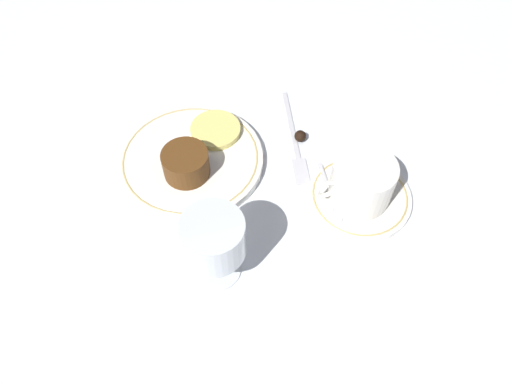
{
  "coord_description": "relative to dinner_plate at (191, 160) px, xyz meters",
  "views": [
    {
      "loc": [
        0.05,
        0.47,
        0.6
      ],
      "look_at": [
        -0.06,
        0.09,
        0.04
      ],
      "focal_mm": 35.0,
      "sensor_mm": 36.0,
      "label": 1
    }
  ],
  "objects": [
    {
      "name": "wine_glass",
      "position": [
        0.01,
        0.19,
        0.07
      ],
      "size": [
        0.08,
        0.08,
        0.11
      ],
      "color": "silver",
      "rests_on": "ground_plane"
    },
    {
      "name": "ground_plane",
      "position": [
        -0.01,
        0.02,
        -0.01
      ],
      "size": [
        3.0,
        3.0,
        0.0
      ],
      "primitive_type": "plane",
      "color": "white"
    },
    {
      "name": "coffee_cup",
      "position": [
        -0.22,
        0.14,
        0.04
      ],
      "size": [
        0.12,
        0.09,
        0.07
      ],
      "color": "white",
      "rests_on": "saucer"
    },
    {
      "name": "dessert_cake",
      "position": [
        0.01,
        0.03,
        0.03
      ],
      "size": [
        0.07,
        0.07,
        0.04
      ],
      "color": "#563314",
      "rests_on": "dinner_plate"
    },
    {
      "name": "chocolate_truffle",
      "position": [
        -0.18,
        0.0,
        0.0
      ],
      "size": [
        0.02,
        0.02,
        0.02
      ],
      "color": "black",
      "rests_on": "ground_plane"
    },
    {
      "name": "spoon",
      "position": [
        -0.18,
        0.13,
        0.0
      ],
      "size": [
        0.02,
        0.11,
        0.0
      ],
      "color": "silver",
      "rests_on": "saucer"
    },
    {
      "name": "saucer",
      "position": [
        -0.22,
        0.14,
        -0.0
      ],
      "size": [
        0.15,
        0.15,
        0.01
      ],
      "color": "white",
      "rests_on": "ground_plane"
    },
    {
      "name": "dinner_plate",
      "position": [
        0.0,
        0.0,
        0.0
      ],
      "size": [
        0.22,
        0.22,
        0.01
      ],
      "color": "white",
      "rests_on": "ground_plane"
    },
    {
      "name": "fork",
      "position": [
        -0.16,
        0.02,
        -0.01
      ],
      "size": [
        0.05,
        0.2,
        0.01
      ],
      "color": "silver",
      "rests_on": "ground_plane"
    },
    {
      "name": "pineapple_slice",
      "position": [
        -0.05,
        -0.04,
        0.01
      ],
      "size": [
        0.08,
        0.08,
        0.01
      ],
      "color": "#EFE075",
      "rests_on": "dinner_plate"
    }
  ]
}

